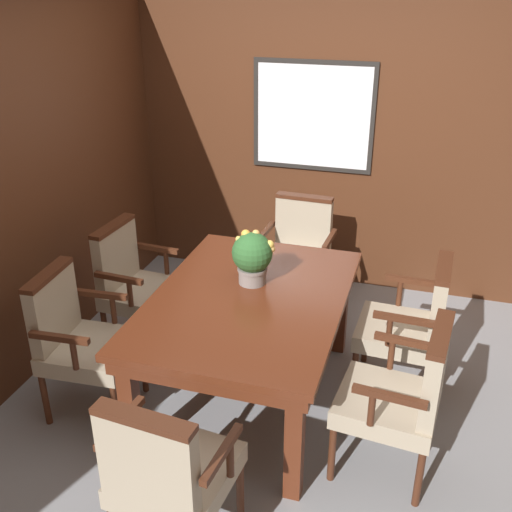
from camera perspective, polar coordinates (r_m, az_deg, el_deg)
name	(u,v)px	position (r m, az deg, el deg)	size (l,w,h in m)	color
ground_plane	(251,404)	(3.97, -0.50, -13.88)	(14.00, 14.00, 0.00)	gray
wall_back	(318,143)	(5.07, 5.91, 10.63)	(7.20, 0.08, 2.45)	#4C2816
wall_left	(11,200)	(4.05, -22.26, 4.93)	(0.06, 7.20, 2.45)	#4C2816
dining_table	(249,310)	(3.66, -0.68, -5.16)	(1.14, 1.62, 0.75)	#562614
chair_left_near	(79,337)	(3.82, -16.53, -7.37)	(0.55, 0.57, 0.93)	#472314
chair_head_near	(168,471)	(2.85, -8.41, -19.57)	(0.57, 0.56, 0.93)	#472314
chair_left_far	(136,282)	(4.36, -11.39, -2.40)	(0.55, 0.57, 0.93)	#472314
chair_right_far	(412,322)	(3.93, 14.65, -6.08)	(0.54, 0.56, 0.93)	#472314
chair_head_far	(298,252)	(4.74, 4.03, 0.41)	(0.56, 0.54, 0.93)	#472314
chair_right_near	(403,394)	(3.31, 13.82, -12.62)	(0.57, 0.58, 0.93)	#472314
potted_plant	(253,256)	(3.68, -0.33, 0.00)	(0.26, 0.26, 0.34)	gray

